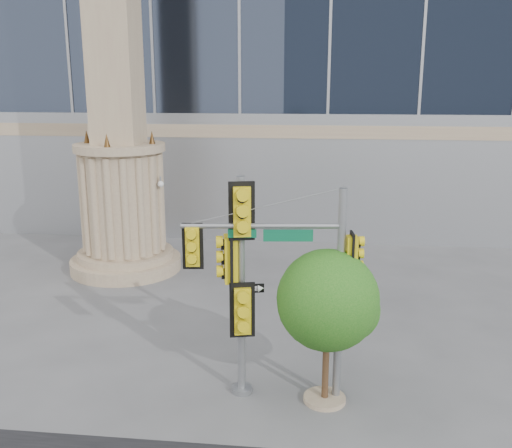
# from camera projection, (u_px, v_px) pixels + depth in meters

# --- Properties ---
(ground) EXTENTS (120.00, 120.00, 0.00)m
(ground) POSITION_uv_depth(u_px,v_px,m) (243.00, 395.00, 13.86)
(ground) COLOR #545456
(ground) RESTS_ON ground
(monument) EXTENTS (4.40, 4.40, 16.60)m
(monument) POSITION_uv_depth(u_px,v_px,m) (119.00, 133.00, 21.86)
(monument) COLOR #9C8369
(monument) RESTS_ON ground
(main_signal_pole) EXTENTS (3.99, 0.78, 5.14)m
(main_signal_pole) POSITION_uv_depth(u_px,v_px,m) (300.00, 273.00, 12.94)
(main_signal_pole) COLOR slate
(main_signal_pole) RESTS_ON ground
(secondary_signal_pole) EXTENTS (0.99, 0.71, 5.36)m
(secondary_signal_pole) POSITION_uv_depth(u_px,v_px,m) (239.00, 272.00, 13.13)
(secondary_signal_pole) COLOR slate
(secondary_signal_pole) RESTS_ON ground
(street_tree) EXTENTS (2.40, 2.35, 3.75)m
(street_tree) POSITION_uv_depth(u_px,v_px,m) (330.00, 304.00, 13.02)
(street_tree) COLOR #9C8369
(street_tree) RESTS_ON ground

